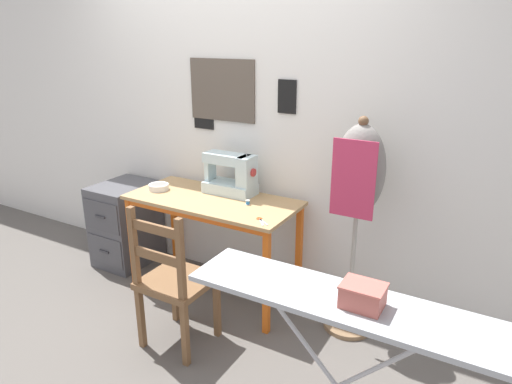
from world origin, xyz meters
TOP-DOWN VIEW (x-y plane):
  - ground_plane at (0.00, 0.00)m, footprint 14.00×14.00m
  - wall_back at (-0.00, 0.62)m, footprint 10.00×0.07m
  - sewing_table at (0.00, 0.27)m, footprint 1.21×0.56m
  - sewing_machine at (0.07, 0.44)m, footprint 0.39×0.19m
  - fabric_bowl at (-0.45, 0.24)m, footprint 0.15×0.15m
  - scissors at (0.49, 0.10)m, footprint 0.12×0.11m
  - thread_spool_near_machine at (0.28, 0.30)m, footprint 0.03×0.03m
  - wooden_chair at (0.14, -0.33)m, footprint 0.40×0.38m
  - filing_cabinet at (-0.93, 0.33)m, footprint 0.40×0.51m
  - dress_form at (1.01, 0.36)m, footprint 0.32×0.32m
  - ironing_board at (1.28, -0.63)m, footprint 1.30×0.31m
  - storage_box at (1.36, -0.64)m, footprint 0.17×0.13m

SIDE VIEW (x-z plane):
  - ground_plane at x=0.00m, z-range 0.00..0.00m
  - filing_cabinet at x=-0.93m, z-range 0.00..0.68m
  - wooden_chair at x=0.14m, z-range -0.03..0.89m
  - sewing_table at x=0.00m, z-range 0.28..1.03m
  - scissors at x=0.49m, z-range 0.74..0.75m
  - thread_spool_near_machine at x=0.28m, z-range 0.75..0.78m
  - fabric_bowl at x=-0.45m, z-range 0.75..0.79m
  - ironing_board at x=1.28m, z-range 0.37..1.21m
  - sewing_machine at x=0.07m, z-range 0.72..1.04m
  - storage_box at x=1.36m, z-range 0.84..0.93m
  - dress_form at x=1.01m, z-range 0.29..1.69m
  - wall_back at x=0.00m, z-range 0.00..2.55m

